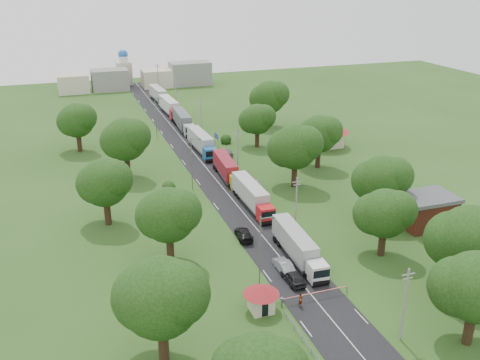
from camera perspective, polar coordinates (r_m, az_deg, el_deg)
name	(u,v)px	position (r m, az deg, el deg)	size (l,w,h in m)	color
ground	(247,218)	(88.77, 0.77, -4.02)	(260.00, 260.00, 0.00)	#294B19
road	(213,176)	(106.27, -2.88, 0.38)	(8.00, 200.00, 0.04)	black
boom_barrier	(305,295)	(67.82, 6.98, -12.11)	(9.22, 0.35, 1.18)	slate
guard_booth	(261,295)	(65.10, 2.28, -12.19)	(4.40, 4.40, 3.45)	beige
guard_rail	(315,360)	(59.87, 7.97, -18.46)	(0.10, 17.00, 1.70)	slate
info_sign	(216,138)	(120.28, -2.54, 4.45)	(0.12, 3.10, 4.10)	slate
pole_0	(405,303)	(61.85, 17.14, -12.46)	(1.60, 0.24, 9.00)	gray
pole_1	(296,204)	(82.87, 6.01, -2.52)	(1.60, 0.24, 9.00)	gray
pole_2	(238,150)	(107.14, -0.25, 3.25)	(1.60, 0.24, 9.00)	gray
pole_3	(201,116)	(132.88, -4.17, 6.82)	(1.60, 0.24, 9.00)	gray
pole_4	(176,93)	(159.38, -6.84, 9.20)	(1.60, 0.24, 9.00)	gray
pole_5	(158,76)	(186.32, -8.76, 10.89)	(1.60, 0.24, 9.00)	gray
lamp_0	(261,248)	(67.90, 2.26, -7.31)	(2.03, 0.22, 10.00)	slate
lamp_1	(192,161)	(98.53, -5.10, 2.03)	(2.03, 0.22, 10.00)	slate
lamp_2	(156,115)	(131.36, -8.90, 6.83)	(2.03, 0.22, 10.00)	slate
tree_0	(476,286)	(62.51, 23.85, -10.31)	(8.80, 8.80, 11.07)	#382616
tree_1	(469,238)	(71.00, 23.28, -5.75)	(9.60, 9.60, 12.05)	#382616
tree_2	(385,213)	(77.49, 15.16, -3.41)	(8.00, 8.00, 10.10)	#382616
tree_3	(382,179)	(88.02, 14.90, 0.11)	(8.80, 8.80, 11.07)	#382616
tree_4	(295,147)	(99.26, 5.88, 3.56)	(9.60, 9.60, 12.05)	#382616
tree_5	(319,134)	(110.12, 8.41, 4.91)	(8.80, 8.80, 11.07)	#382616
tree_6	(257,119)	(122.43, 1.83, 6.51)	(8.00, 8.00, 10.10)	#382616
tree_7	(269,97)	(138.92, 3.13, 8.84)	(9.60, 9.60, 12.05)	#382616
tree_9	(160,297)	(55.20, -8.53, -12.19)	(9.60, 9.60, 12.05)	#382616
tree_10	(168,215)	(73.49, -7.67, -3.68)	(8.80, 8.80, 11.07)	#382616
tree_11	(104,182)	(86.42, -14.27, -0.23)	(8.80, 8.80, 11.07)	#382616
tree_12	(125,139)	(105.59, -12.15, 4.29)	(9.60, 9.60, 12.05)	#382616
tree_13	(77,120)	(124.46, -17.03, 6.12)	(8.80, 8.80, 11.07)	#382616
house_brick	(426,210)	(90.07, 19.27, -3.06)	(8.60, 6.60, 5.20)	maroon
house_cream	(326,132)	(124.77, 9.15, 5.13)	(10.08, 10.08, 5.80)	beige
distant_town	(141,78)	(190.61, -10.47, 10.65)	(52.00, 8.00, 8.00)	gray
church	(124,69)	(197.47, -12.25, 11.46)	(5.00, 5.00, 12.30)	beige
truck_0	(297,246)	(75.99, 6.14, -7.00)	(3.04, 14.65, 4.05)	white
truck_1	(252,195)	(91.62, 1.29, -1.66)	(2.61, 15.04, 4.17)	red
truck_2	(227,168)	(104.51, -1.42, 1.26)	(3.18, 14.29, 3.95)	gold
truck_3	(202,142)	(120.21, -4.12, 4.03)	(3.07, 15.44, 4.27)	#1A5B9C
truck_4	(183,121)	(138.16, -6.11, 6.31)	(3.22, 15.75, 4.35)	#B4B4B4
truck_5	(170,107)	(153.27, -7.50, 7.77)	(3.25, 15.77, 4.36)	#AE1A28
truck_6	(159,95)	(169.16, -8.68, 8.98)	(3.41, 15.41, 4.25)	#20572C
car_lane_front	(293,277)	(71.34, 5.68, -10.28)	(1.91, 4.74, 1.61)	black
car_lane_mid	(284,266)	(73.73, 4.69, -9.12)	(1.66, 4.76, 1.57)	gray
car_lane_rear	(244,234)	(81.76, 0.41, -5.80)	(2.08, 5.12, 1.49)	black
car_verge_near	(254,185)	(100.03, 1.52, -0.49)	(2.65, 5.75, 1.60)	silver
car_verge_far	(227,152)	(118.00, -1.36, 2.97)	(1.76, 4.39, 1.49)	slate
pedestrian_near	(301,301)	(66.82, 6.47, -12.65)	(0.65, 0.43, 1.78)	gray
pedestrian_booth	(267,304)	(66.00, 2.88, -13.08)	(0.80, 0.62, 1.65)	gray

